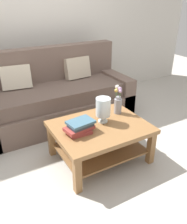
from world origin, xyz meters
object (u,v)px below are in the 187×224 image
(couch, at_px, (56,97))
(coffee_table, at_px, (100,135))
(book_stack_main, at_px, (80,127))
(flower_pitcher, at_px, (118,102))
(glass_hurricane_vase, at_px, (103,108))

(couch, xyz_separation_m, coffee_table, (0.08, -1.16, -0.04))
(couch, distance_m, book_stack_main, 1.20)
(book_stack_main, bearing_deg, flower_pitcher, 16.32)
(couch, distance_m, coffee_table, 1.16)
(couch, xyz_separation_m, flower_pitcher, (0.42, -1.00, 0.22))
(coffee_table, xyz_separation_m, glass_hurricane_vase, (0.07, 0.06, 0.30))
(couch, bearing_deg, glass_hurricane_vase, -82.28)
(glass_hurricane_vase, xyz_separation_m, flower_pitcher, (0.27, 0.10, -0.04))
(coffee_table, distance_m, book_stack_main, 0.32)
(glass_hurricane_vase, bearing_deg, couch, 97.72)
(coffee_table, bearing_deg, book_stack_main, -176.20)
(flower_pitcher, bearing_deg, book_stack_main, -163.68)
(glass_hurricane_vase, height_order, flower_pitcher, flower_pitcher)
(couch, relative_size, book_stack_main, 6.72)
(coffee_table, distance_m, flower_pitcher, 0.46)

